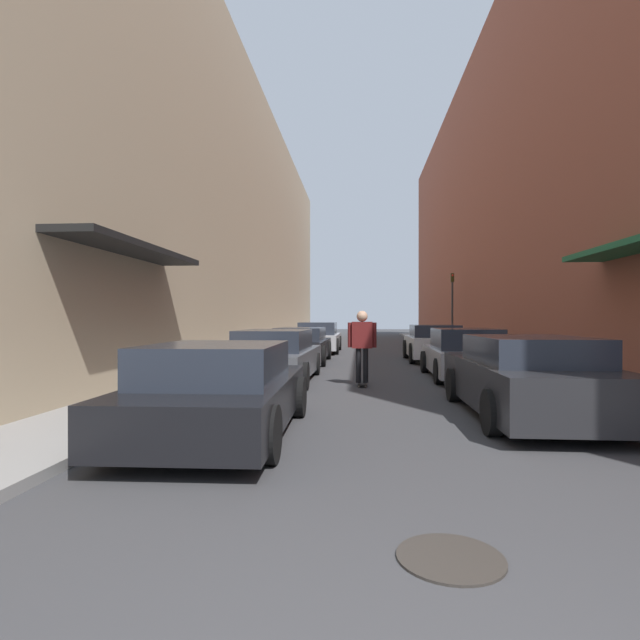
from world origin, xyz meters
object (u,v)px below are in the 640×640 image
object	(u,v)px
parked_car_left_1	(276,357)
parked_car_left_3	(319,338)
parked_car_left_0	(220,391)
parked_car_left_2	(301,345)
parked_car_right_0	(526,377)
manhole_cover	(451,558)
parked_car_right_1	(464,355)
traffic_light	(452,301)
parked_car_right_2	(434,343)
skateboarder	(362,340)

from	to	relation	value
parked_car_left_1	parked_car_left_3	xyz separation A→B (m)	(0.16, 10.67, 0.05)
parked_car_left_0	parked_car_left_2	world-z (taller)	parked_car_left_2
parked_car_right_0	parked_car_left_2	bearing A→B (deg)	116.75
parked_car_left_0	parked_car_left_1	xyz separation A→B (m)	(-0.21, 5.63, 0.02)
parked_car_left_2	manhole_cover	size ratio (longest dim) A/B	6.58
parked_car_left_3	parked_car_left_1	bearing A→B (deg)	-90.88
parked_car_left_1	parked_car_left_0	bearing A→B (deg)	-87.91
parked_car_right_1	manhole_cover	world-z (taller)	parked_car_right_1
traffic_light	parked_car_left_2	bearing A→B (deg)	-127.20
parked_car_right_2	skateboarder	world-z (taller)	skateboarder
skateboarder	manhole_cover	world-z (taller)	skateboarder
parked_car_right_2	traffic_light	world-z (taller)	traffic_light
parked_car_left_2	manhole_cover	distance (m)	14.36
parked_car_left_1	parked_car_left_2	distance (m)	5.27
parked_car_left_3	skateboarder	xyz separation A→B (m)	(1.95, -11.25, 0.41)
parked_car_left_1	manhole_cover	xyz separation A→B (m)	(2.65, -8.84, -0.60)
parked_car_left_3	manhole_cover	bearing A→B (deg)	-82.73
skateboarder	parked_car_right_0	bearing A→B (deg)	-53.24
parked_car_left_0	skateboarder	distance (m)	5.42
parked_car_right_0	parked_car_left_0	bearing A→B (deg)	-160.19
parked_car_left_1	manhole_cover	distance (m)	9.24
parked_car_left_3	parked_car_right_1	bearing A→B (deg)	-64.40
parked_car_left_2	parked_car_right_2	bearing A→B (deg)	12.10
skateboarder	parked_car_right_1	bearing A→B (deg)	31.92
parked_car_left_1	parked_car_right_0	xyz separation A→B (m)	(4.68, -4.02, 0.01)
parked_car_left_0	manhole_cover	bearing A→B (deg)	-52.69
traffic_light	parked_car_right_2	bearing A→B (deg)	-104.76
manhole_cover	parked_car_left_2	bearing A→B (deg)	100.65
parked_car_right_1	traffic_light	world-z (taller)	traffic_light
parked_car_right_2	manhole_cover	distance (m)	15.28
manhole_cover	traffic_light	world-z (taller)	traffic_light
parked_car_left_2	traffic_light	distance (m)	11.48
parked_car_right_1	traffic_light	xyz separation A→B (m)	(2.09, 13.23, 1.82)
skateboarder	traffic_light	world-z (taller)	traffic_light
parked_car_left_0	parked_car_left_2	size ratio (longest dim) A/B	0.90
skateboarder	parked_car_right_2	bearing A→B (deg)	69.03
parked_car_left_0	skateboarder	bearing A→B (deg)	69.31
parked_car_left_1	parked_car_left_3	distance (m)	10.67
parked_car_left_0	traffic_light	bearing A→B (deg)	71.55
parked_car_left_1	parked_car_right_1	world-z (taller)	parked_car_right_1
parked_car_right_0	manhole_cover	size ratio (longest dim) A/B	6.40
parked_car_right_2	parked_car_left_2	bearing A→B (deg)	-167.90
parked_car_left_0	traffic_light	size ratio (longest dim) A/B	1.10
parked_car_left_3	parked_car_right_2	size ratio (longest dim) A/B	1.18
parked_car_left_2	parked_car_right_0	world-z (taller)	parked_car_right_0
parked_car_left_1	manhole_cover	size ratio (longest dim) A/B	6.79
parked_car_left_0	parked_car_right_1	distance (m)	8.10
parked_car_left_0	parked_car_right_0	size ratio (longest dim) A/B	0.93
manhole_cover	skateboarder	bearing A→B (deg)	93.73
parked_car_right_1	parked_car_right_0	bearing A→B (deg)	-90.94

